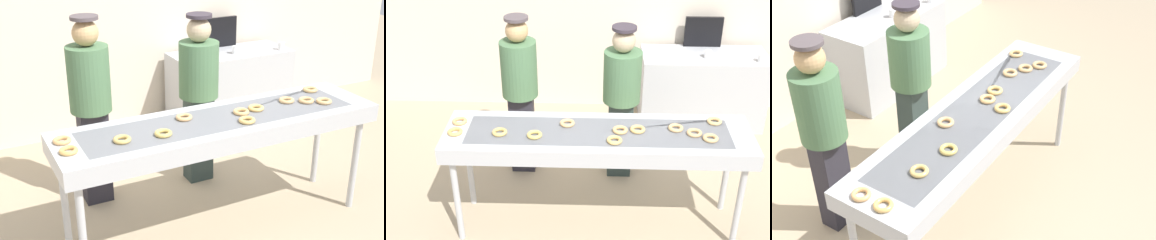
# 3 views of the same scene
# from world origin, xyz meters

# --- Properties ---
(ground_plane) EXTENTS (16.00, 16.00, 0.00)m
(ground_plane) POSITION_xyz_m (0.00, 0.00, 0.00)
(ground_plane) COLOR tan
(fryer_conveyor) EXTENTS (2.59, 0.66, 0.98)m
(fryer_conveyor) POSITION_xyz_m (0.00, 0.00, 0.90)
(fryer_conveyor) COLOR #B7BABF
(fryer_conveyor) RESTS_ON ground
(glazed_donut_0) EXTENTS (0.14, 0.14, 0.03)m
(glazed_donut_0) POSITION_xyz_m (-1.19, 0.11, 1.00)
(glazed_donut_0) COLOR #ECAD66
(glazed_donut_0) RESTS_ON fryer_conveyor
(glazed_donut_1) EXTENTS (0.18, 0.18, 0.03)m
(glazed_donut_1) POSITION_xyz_m (0.80, -0.01, 1.00)
(glazed_donut_1) COLOR tan
(glazed_donut_1) RESTS_ON fryer_conveyor
(glazed_donut_2) EXTENTS (0.14, 0.14, 0.03)m
(glazed_donut_2) POSITION_xyz_m (-0.26, 0.11, 1.00)
(glazed_donut_2) COLOR #E3AD6D
(glazed_donut_2) RESTS_ON fryer_conveyor
(glazed_donut_3) EXTENTS (0.13, 0.13, 0.03)m
(glazed_donut_3) POSITION_xyz_m (0.13, -0.16, 1.00)
(glazed_donut_3) COLOR #E3B260
(glazed_donut_3) RESTS_ON fryer_conveyor
(glazed_donut_4) EXTENTS (0.18, 0.18, 0.03)m
(glazed_donut_4) POSITION_xyz_m (0.92, -0.09, 1.00)
(glazed_donut_4) COLOR #E0AF6F
(glazed_donut_4) RESTS_ON fryer_conveyor
(glazed_donut_5) EXTENTS (0.17, 0.17, 0.03)m
(glazed_donut_5) POSITION_xyz_m (0.18, 0.01, 1.00)
(glazed_donut_5) COLOR #ECB36A
(glazed_donut_5) RESTS_ON fryer_conveyor
(glazed_donut_6) EXTENTS (0.13, 0.13, 0.03)m
(glazed_donut_6) POSITION_xyz_m (1.00, 0.19, 1.00)
(glazed_donut_6) COLOR #E1B26D
(glazed_donut_6) RESTS_ON fryer_conveyor
(glazed_donut_7) EXTENTS (0.15, 0.15, 0.03)m
(glazed_donut_7) POSITION_xyz_m (-1.19, -0.07, 1.00)
(glazed_donut_7) COLOR #E9B15C
(glazed_donut_7) RESTS_ON fryer_conveyor
(glazed_donut_8) EXTENTS (0.14, 0.14, 0.03)m
(glazed_donut_8) POSITION_xyz_m (0.33, 0.03, 1.00)
(glazed_donut_8) COLOR #ECB965
(glazed_donut_8) RESTS_ON fryer_conveyor
(glazed_donut_9) EXTENTS (0.17, 0.17, 0.03)m
(glazed_donut_9) POSITION_xyz_m (-0.82, -0.06, 1.00)
(glazed_donut_9) COLOR #DDB45F
(glazed_donut_9) RESTS_ON fryer_conveyor
(glazed_donut_10) EXTENTS (0.15, 0.15, 0.03)m
(glazed_donut_10) POSITION_xyz_m (0.66, 0.06, 1.00)
(glazed_donut_10) COLOR #DDAC6F
(glazed_donut_10) RESTS_ON fryer_conveyor
(glazed_donut_11) EXTENTS (0.13, 0.13, 0.03)m
(glazed_donut_11) POSITION_xyz_m (-0.52, -0.09, 1.00)
(glazed_donut_11) COLOR #DEBA5C
(glazed_donut_11) RESTS_ON fryer_conveyor
(worker_baker) EXTENTS (0.36, 0.36, 1.61)m
(worker_baker) POSITION_xyz_m (0.23, 0.82, 0.93)
(worker_baker) COLOR #2C3A38
(worker_baker) RESTS_ON ground
(worker_assistant) EXTENTS (0.35, 0.35, 1.68)m
(worker_assistant) POSITION_xyz_m (-0.77, 0.87, 0.97)
(worker_assistant) COLOR #27252F
(worker_assistant) RESTS_ON ground
(prep_counter) EXTENTS (1.45, 0.63, 0.88)m
(prep_counter) POSITION_xyz_m (1.24, 1.95, 0.44)
(prep_counter) COLOR #B7BABF
(prep_counter) RESTS_ON ground
(paper_cup_0) EXTENTS (0.08, 0.08, 0.09)m
(paper_cup_0) POSITION_xyz_m (1.25, 1.85, 0.92)
(paper_cup_0) COLOR white
(paper_cup_0) RESTS_ON prep_counter
(paper_cup_1) EXTENTS (0.08, 0.08, 0.09)m
(paper_cup_1) POSITION_xyz_m (1.83, 1.76, 0.92)
(paper_cup_1) COLOR white
(paper_cup_1) RESTS_ON prep_counter
(menu_display) EXTENTS (0.44, 0.04, 0.36)m
(menu_display) POSITION_xyz_m (1.24, 2.21, 1.06)
(menu_display) COLOR black
(menu_display) RESTS_ON prep_counter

